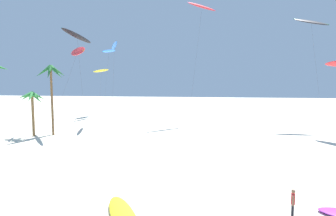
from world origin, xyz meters
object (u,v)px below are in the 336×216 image
(flying_kite_4, at_px, (77,36))
(grounded_kite_0, at_px, (123,216))
(flying_kite_6, at_px, (311,22))
(flying_kite_7, at_px, (101,71))
(flying_kite_2, at_px, (114,46))
(flying_kite_8, at_px, (202,7))
(palm_tree_3, at_px, (32,100))
(flying_kite_5, at_px, (78,51))
(person_near_right, at_px, (293,203))
(flying_kite_1, at_px, (109,51))
(palm_tree_4, at_px, (51,77))

(flying_kite_4, height_order, grounded_kite_0, flying_kite_4)
(flying_kite_6, distance_m, flying_kite_7, 41.09)
(flying_kite_2, distance_m, flying_kite_8, 17.88)
(palm_tree_3, xyz_separation_m, flying_kite_4, (4.66, 4.44, 9.33))
(palm_tree_3, height_order, flying_kite_8, flying_kite_8)
(flying_kite_5, relative_size, flying_kite_6, 0.71)
(flying_kite_6, xyz_separation_m, flying_kite_8, (-18.22, 2.23, 3.97))
(flying_kite_5, bearing_deg, grounded_kite_0, -57.24)
(person_near_right, bearing_deg, flying_kite_4, 137.44)
(flying_kite_1, bearing_deg, flying_kite_6, -15.67)
(flying_kite_6, bearing_deg, flying_kite_7, 171.51)
(palm_tree_4, height_order, flying_kite_1, flying_kite_1)
(flying_kite_2, height_order, flying_kite_4, flying_kite_4)
(flying_kite_5, height_order, flying_kite_8, flying_kite_8)
(palm_tree_3, relative_size, flying_kite_1, 0.39)
(flying_kite_1, xyz_separation_m, flying_kite_4, (4.07, -22.34, -0.58))
(flying_kite_1, distance_m, flying_kite_8, 24.72)
(flying_kite_2, distance_m, grounded_kite_0, 35.79)
(flying_kite_1, xyz_separation_m, grounded_kite_0, (19.59, -46.60, -14.94))
(palm_tree_3, height_order, grounded_kite_0, palm_tree_3)
(flying_kite_6, relative_size, person_near_right, 11.39)
(palm_tree_4, distance_m, person_near_right, 34.21)
(flying_kite_2, height_order, flying_kite_6, flying_kite_6)
(flying_kite_4, bearing_deg, flying_kite_5, -61.44)
(palm_tree_4, relative_size, flying_kite_7, 0.92)
(palm_tree_4, xyz_separation_m, person_near_right, (27.14, -19.44, -7.50))
(flying_kite_8, bearing_deg, palm_tree_4, -141.22)
(flying_kite_1, distance_m, flying_kite_6, 41.90)
(flying_kite_7, relative_size, grounded_kite_0, 2.04)
(palm_tree_3, xyz_separation_m, flying_kite_6, (40.85, 15.48, 12.47))
(flying_kite_2, bearing_deg, palm_tree_4, -121.25)
(flying_kite_5, height_order, grounded_kite_0, flying_kite_5)
(palm_tree_3, xyz_separation_m, flying_kite_1, (0.59, 26.78, 9.90))
(grounded_kite_0, bearing_deg, flying_kite_6, 59.64)
(flying_kite_1, distance_m, person_near_right, 55.20)
(flying_kite_2, xyz_separation_m, flying_kite_4, (-3.36, -6.48, 0.64))
(flying_kite_1, height_order, flying_kite_8, flying_kite_8)
(flying_kite_6, bearing_deg, flying_kite_5, -161.47)
(palm_tree_4, bearing_deg, flying_kite_4, 51.86)
(flying_kite_4, bearing_deg, person_near_right, -42.56)
(person_near_right, bearing_deg, flying_kite_6, 71.05)
(flying_kite_8, bearing_deg, flying_kite_5, -140.91)
(flying_kite_6, relative_size, grounded_kite_0, 3.51)
(flying_kite_8, bearing_deg, palm_tree_3, -141.96)
(palm_tree_4, xyz_separation_m, flying_kite_5, (3.00, 2.25, 3.74))
(flying_kite_5, distance_m, flying_kite_6, 38.05)
(palm_tree_3, bearing_deg, flying_kite_2, 53.69)
(palm_tree_4, distance_m, flying_kite_7, 20.31)
(flying_kite_1, relative_size, person_near_right, 9.73)
(palm_tree_3, bearing_deg, flying_kite_8, 38.04)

